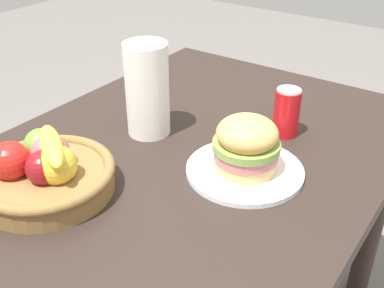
{
  "coord_description": "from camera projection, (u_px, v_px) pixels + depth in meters",
  "views": [
    {
      "loc": [
        -0.72,
        -0.58,
        1.35
      ],
      "look_at": [
        0.03,
        -0.05,
        0.81
      ],
      "focal_mm": 44.09,
      "sensor_mm": 36.0,
      "label": 1
    }
  ],
  "objects": [
    {
      "name": "paper_towel_roll",
      "position": [
        147.0,
        90.0,
        1.18
      ],
      "size": [
        0.11,
        0.11,
        0.24
      ],
      "primitive_type": "cylinder",
      "color": "white",
      "rests_on": "dining_table"
    },
    {
      "name": "fruit_basket",
      "position": [
        45.0,
        171.0,
        0.99
      ],
      "size": [
        0.29,
        0.29,
        0.13
      ],
      "color": "olive",
      "rests_on": "dining_table"
    },
    {
      "name": "soda_can",
      "position": [
        287.0,
        112.0,
        1.2
      ],
      "size": [
        0.07,
        0.07,
        0.13
      ],
      "color": "red",
      "rests_on": "dining_table"
    },
    {
      "name": "plate",
      "position": [
        245.0,
        170.0,
        1.07
      ],
      "size": [
        0.27,
        0.27,
        0.01
      ],
      "primitive_type": "cylinder",
      "color": "white",
      "rests_on": "dining_table"
    },
    {
      "name": "dining_table",
      "position": [
        168.0,
        200.0,
        1.15
      ],
      "size": [
        1.4,
        0.9,
        0.75
      ],
      "color": "#2D231E",
      "rests_on": "ground_plane"
    },
    {
      "name": "sandwich",
      "position": [
        246.0,
        144.0,
        1.03
      ],
      "size": [
        0.15,
        0.15,
        0.13
      ],
      "color": "#E5BC75",
      "rests_on": "plate"
    }
  ]
}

